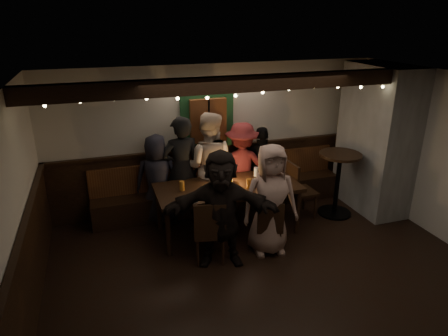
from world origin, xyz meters
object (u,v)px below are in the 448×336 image
object	(u,v)px
person_c	(209,166)
high_top	(338,176)
chair_near_right	(270,224)
person_a	(157,179)
person_b	(182,170)
dining_table	(228,190)
chair_end	(296,187)
person_d	(242,167)
person_g	(270,200)
person_f	(221,209)
chair_near_left	(210,229)
person_e	(262,167)

from	to	relation	value
person_c	high_top	bearing A→B (deg)	-173.71
chair_near_right	person_c	bearing A→B (deg)	109.56
person_a	person_b	bearing A→B (deg)	178.04
dining_table	chair_near_right	xyz separation A→B (m)	(0.39, -0.79, -0.27)
chair_near_right	chair_end	bearing A→B (deg)	44.68
dining_table	chair_end	bearing A→B (deg)	4.63
chair_near_right	person_d	world-z (taller)	person_d
person_b	person_g	world-z (taller)	person_b
chair_end	person_f	xyz separation A→B (m)	(-1.66, -0.90, 0.27)
high_top	dining_table	bearing A→B (deg)	-179.87
person_d	chair_near_left	bearing A→B (deg)	66.68
person_a	person_c	world-z (taller)	person_c
person_a	person_c	distance (m)	0.90
person_c	person_b	bearing A→B (deg)	25.76
high_top	person_d	world-z (taller)	person_d
dining_table	person_b	world-z (taller)	person_b
person_b	chair_near_left	bearing A→B (deg)	89.15
chair_end	person_f	world-z (taller)	person_f
chair_near_left	person_b	distance (m)	1.47
chair_near_right	person_g	world-z (taller)	person_g
high_top	person_g	distance (m)	1.80
dining_table	chair_end	size ratio (longest dim) A/B	2.22
person_b	person_f	distance (m)	1.46
chair_end	person_d	size ratio (longest dim) A/B	0.64
chair_near_left	chair_end	xyz separation A→B (m)	(1.82, 0.88, 0.03)
dining_table	person_c	size ratio (longest dim) A/B	1.22
high_top	chair_end	bearing A→B (deg)	172.43
person_b	person_d	xyz separation A→B (m)	(1.12, 0.12, -0.11)
chair_near_right	person_b	xyz separation A→B (m)	(-0.99, 1.42, 0.45)
person_d	person_g	bearing A→B (deg)	96.62
dining_table	chair_end	world-z (taller)	chair_end
chair_near_left	person_g	world-z (taller)	person_g
chair_near_right	person_d	bearing A→B (deg)	85.24
chair_near_left	person_f	distance (m)	0.34
chair_near_right	person_e	distance (m)	1.65
chair_near_left	person_a	size ratio (longest dim) A/B	0.64
chair_near_left	person_g	xyz separation A→B (m)	(0.93, 0.05, 0.29)
chair_end	person_g	distance (m)	1.24
person_b	person_c	world-z (taller)	person_c
high_top	chair_near_right	bearing A→B (deg)	-154.40
chair_near_right	person_f	bearing A→B (deg)	-179.24
chair_end	person_b	xyz separation A→B (m)	(-1.90, 0.53, 0.34)
chair_near_left	person_a	distance (m)	1.61
person_c	person_e	bearing A→B (deg)	-151.73
person_b	person_e	world-z (taller)	person_b
high_top	person_a	distance (m)	3.13
high_top	person_c	xyz separation A→B (m)	(-2.17, 0.66, 0.21)
chair_near_right	chair_near_left	bearing A→B (deg)	179.50
person_b	person_f	xyz separation A→B (m)	(0.24, -1.43, -0.07)
person_c	chair_end	bearing A→B (deg)	-178.30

